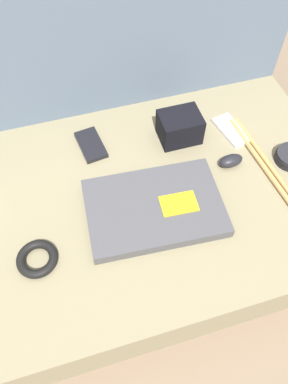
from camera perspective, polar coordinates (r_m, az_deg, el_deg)
name	(u,v)px	position (r m, az deg, el deg)	size (l,w,h in m)	color
ground_plane	(144,225)	(1.11, 0.00, -5.12)	(8.00, 8.00, 0.00)	#7A6651
couch_seat	(144,212)	(1.04, 0.00, -3.03)	(1.09, 0.68, 0.16)	#847A5B
couch_backrest	(101,48)	(1.17, -6.59, 21.02)	(1.09, 0.20, 0.61)	slate
laptop	(154,208)	(0.94, 1.60, -2.40)	(0.35, 0.25, 0.03)	#47474C
computer_mouse	(231,161)	(1.05, 13.09, 4.65)	(0.07, 0.04, 0.03)	black
phone_silver	(231,130)	(1.14, 13.16, 9.14)	(0.08, 0.13, 0.01)	silver
phone_black	(91,145)	(1.08, -8.09, 7.14)	(0.08, 0.12, 0.01)	black
camera_pouch	(180,127)	(1.07, 5.46, 9.82)	(0.11, 0.09, 0.08)	black
cable_coil	(37,259)	(0.91, -15.96, -9.77)	(0.10, 0.10, 0.02)	black
drumstick_pair	(265,164)	(1.08, 18.00, 4.08)	(0.06, 0.36, 0.01)	tan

